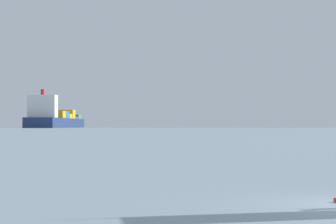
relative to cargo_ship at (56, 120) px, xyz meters
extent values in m
cube|color=navy|center=(-0.87, 5.71, -3.99)|extent=(60.63, 201.67, 10.84)
cube|color=silver|center=(10.58, -69.15, 13.21)|extent=(31.27, 21.95, 23.56)
cylinder|color=red|center=(10.58, -69.15, 27.99)|extent=(4.00, 4.00, 6.00)
cube|color=gold|center=(3.32, -21.69, 5.33)|extent=(30.24, 22.52, 7.80)
cube|color=#1E66AD|center=(0.20, -1.34, 5.33)|extent=(30.24, 22.52, 7.80)
cube|color=gold|center=(-2.91, 19.02, 4.03)|extent=(30.24, 22.52, 5.20)
cube|color=gold|center=(-6.03, 39.38, 6.63)|extent=(30.24, 22.52, 10.40)
cube|color=#59388C|center=(-9.14, 59.73, 2.73)|extent=(30.24, 22.52, 2.60)
cube|color=#2D8C47|center=(-12.26, 80.09, 4.03)|extent=(30.24, 22.52, 5.20)
cube|color=#4C564C|center=(320.73, 574.08, 10.70)|extent=(1086.71, 375.94, 40.24)
camera|label=1|loc=(292.10, -800.40, -7.34)|focal=79.24mm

